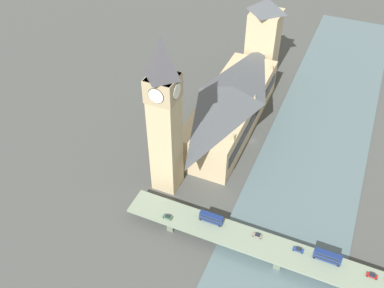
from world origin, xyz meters
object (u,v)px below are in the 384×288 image
(clock_tower, at_px, (164,116))
(victoria_tower, at_px, (263,39))
(double_decker_bus_lead, at_px, (328,256))
(car_northbound_mid, at_px, (298,250))
(double_decker_bus_mid, at_px, (211,218))
(car_northbound_lead, at_px, (372,276))
(car_southbound_mid, at_px, (257,235))
(road_bridge, at_px, (281,252))
(car_southbound_lead, at_px, (168,217))
(parliament_hall, at_px, (231,107))

(clock_tower, xyz_separation_m, victoria_tower, (-12.88, -116.15, -16.55))
(victoria_tower, bearing_deg, clock_tower, 83.67)
(double_decker_bus_lead, relative_size, car_northbound_mid, 2.47)
(double_decker_bus_mid, xyz_separation_m, car_northbound_lead, (-69.01, -0.04, -1.89))
(victoria_tower, bearing_deg, double_decker_bus_lead, 117.09)
(double_decker_bus_mid, relative_size, car_northbound_lead, 2.53)
(car_northbound_lead, bearing_deg, car_southbound_mid, -0.59)
(victoria_tower, relative_size, car_southbound_mid, 13.68)
(victoria_tower, bearing_deg, car_southbound_mid, 106.23)
(road_bridge, bearing_deg, car_southbound_lead, 3.71)
(clock_tower, xyz_separation_m, double_decker_bus_mid, (-30.53, 18.36, -34.85))
(double_decker_bus_lead, distance_m, car_northbound_lead, 18.15)
(parliament_hall, xyz_separation_m, double_decker_bus_mid, (-17.59, 74.74, -5.01))
(road_bridge, xyz_separation_m, car_northbound_mid, (-6.47, -2.88, 1.84))
(car_northbound_mid, distance_m, car_southbound_mid, 17.94)
(clock_tower, relative_size, road_bridge, 0.58)
(double_decker_bus_lead, relative_size, car_southbound_lead, 2.66)
(parliament_hall, height_order, car_northbound_mid, parliament_hall)
(clock_tower, distance_m, double_decker_bus_lead, 90.40)
(victoria_tower, distance_m, car_northbound_mid, 147.10)
(double_decker_bus_lead, bearing_deg, road_bridge, 8.95)
(clock_tower, bearing_deg, parliament_hall, -102.93)
(parliament_hall, bearing_deg, car_southbound_lead, 89.20)
(road_bridge, bearing_deg, car_southbound_mid, -14.77)
(victoria_tower, relative_size, double_decker_bus_mid, 5.34)
(road_bridge, bearing_deg, double_decker_bus_mid, -4.33)
(car_northbound_lead, bearing_deg, car_northbound_mid, -0.67)
(car_northbound_lead, relative_size, car_southbound_mid, 1.01)
(parliament_hall, xyz_separation_m, car_northbound_mid, (-56.87, 74.35, -6.92))
(victoria_tower, relative_size, double_decker_bus_lead, 5.11)
(victoria_tower, distance_m, road_bridge, 147.65)
(double_decker_bus_lead, distance_m, car_southbound_mid, 29.70)
(parliament_hall, height_order, clock_tower, clock_tower)
(parliament_hall, relative_size, double_decker_bus_mid, 8.52)
(parliament_hall, relative_size, victoria_tower, 1.60)
(victoria_tower, distance_m, car_southbound_mid, 140.99)
(victoria_tower, bearing_deg, parliament_hall, 90.05)
(parliament_hall, distance_m, car_northbound_mid, 93.86)
(road_bridge, bearing_deg, car_northbound_mid, -156.04)
(road_bridge, height_order, car_southbound_mid, car_southbound_mid)
(parliament_hall, distance_m, road_bridge, 92.63)
(double_decker_bus_lead, xyz_separation_m, car_northbound_lead, (-18.04, 0.33, -2.02))
(car_southbound_lead, xyz_separation_m, car_southbound_mid, (-40.06, -6.36, -0.04))
(road_bridge, relative_size, car_southbound_mid, 33.33)
(parliament_hall, height_order, victoria_tower, victoria_tower)
(car_southbound_lead, relative_size, car_southbound_mid, 1.01)
(double_decker_bus_lead, height_order, double_decker_bus_mid, double_decker_bus_lead)
(road_bridge, distance_m, double_decker_bus_mid, 33.12)
(clock_tower, relative_size, car_southbound_mid, 19.25)
(car_northbound_mid, bearing_deg, double_decker_bus_lead, 179.92)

